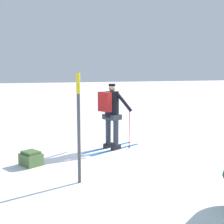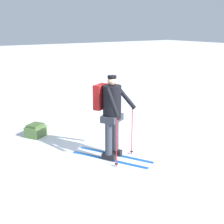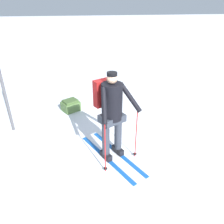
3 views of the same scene
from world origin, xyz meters
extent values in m
plane|color=white|center=(0.00, 0.00, 0.00)|extent=(80.00, 80.00, 0.00)
cube|color=#144C9E|center=(-0.22, 0.21, 0.01)|extent=(0.92, 1.66, 0.01)
cube|color=black|center=(-0.22, 0.21, 0.07)|extent=(0.24, 0.32, 0.12)
cylinder|color=#2D333D|center=(-0.22, 0.21, 0.51)|extent=(0.15, 0.15, 0.77)
cube|color=#144C9E|center=(-0.49, 0.07, 0.01)|extent=(0.92, 1.66, 0.01)
cube|color=black|center=(-0.49, 0.07, 0.07)|extent=(0.24, 0.32, 0.12)
cylinder|color=#2D333D|center=(-0.49, 0.07, 0.51)|extent=(0.15, 0.15, 0.77)
cube|color=#2D333D|center=(-0.35, 0.14, 0.90)|extent=(0.55, 0.50, 0.14)
cylinder|color=black|center=(-0.35, 0.14, 1.25)|extent=(0.39, 0.39, 0.70)
sphere|color=tan|center=(-0.35, 0.14, 1.69)|extent=(0.19, 0.19, 0.19)
cylinder|color=black|center=(-0.35, 0.14, 1.77)|extent=(0.18, 0.18, 0.06)
cube|color=maroon|center=(-0.48, 0.38, 1.33)|extent=(0.42, 0.32, 0.52)
cylinder|color=red|center=(0.11, 0.05, 0.56)|extent=(0.02, 0.02, 1.13)
cylinder|color=black|center=(0.11, 0.05, 0.06)|extent=(0.07, 0.07, 0.01)
cylinder|color=black|center=(-0.02, 0.13, 1.32)|extent=(0.45, 0.32, 0.55)
cylinder|color=red|center=(-0.54, -0.29, 0.56)|extent=(0.02, 0.02, 1.13)
cylinder|color=black|center=(-0.54, -0.29, 0.06)|extent=(0.07, 0.07, 0.01)
cylinder|color=black|center=(-0.53, -0.14, 1.32)|extent=(0.13, 0.48, 0.55)
cube|color=#4C6B38|center=(-1.24, 2.37, 0.14)|extent=(0.59, 0.57, 0.27)
cube|color=#415B2F|center=(-1.24, 2.37, 0.30)|extent=(0.49, 0.47, 0.06)
camera|label=1|loc=(-8.45, 2.60, 2.23)|focal=50.00mm
camera|label=2|loc=(-3.91, -5.07, 2.80)|focal=50.00mm
camera|label=3|loc=(-0.89, -3.45, 2.94)|focal=35.00mm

